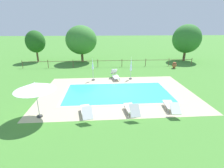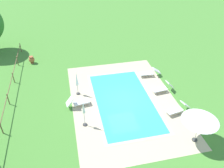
{
  "view_description": "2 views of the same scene",
  "coord_description": "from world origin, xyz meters",
  "px_view_note": "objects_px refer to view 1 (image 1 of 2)",
  "views": [
    {
      "loc": [
        -1.4,
        -12.95,
        5.4
      ],
      "look_at": [
        -0.43,
        0.5,
        0.6
      ],
      "focal_mm": 26.64,
      "sensor_mm": 36.0,
      "label": 1
    },
    {
      "loc": [
        -14.65,
        4.26,
        12.04
      ],
      "look_at": [
        1.46,
        0.68,
        0.81
      ],
      "focal_mm": 37.18,
      "sensor_mm": 36.0,
      "label": 2
    }
  ],
  "objects_px": {
    "sun_lounger_north_near_steps": "(86,111)",
    "tree_far_west": "(187,39)",
    "sun_lounger_north_far": "(131,109)",
    "tree_west_mid": "(35,42)",
    "sun_lounger_north_mid": "(171,106)",
    "patio_umbrella_closed_row_mid_west": "(131,66)",
    "patio_umbrella_closed_row_west": "(93,67)",
    "sun_lounger_south_near_corner": "(115,75)",
    "patio_umbrella_open_by_bench": "(35,87)",
    "tree_centre": "(81,40)",
    "terracotta_urn_near_fence": "(174,65)"
  },
  "relations": [
    {
      "from": "terracotta_urn_near_fence",
      "to": "tree_far_west",
      "type": "xyz_separation_m",
      "value": [
        3.66,
        4.75,
        2.97
      ]
    },
    {
      "from": "patio_umbrella_closed_row_west",
      "to": "tree_centre",
      "type": "bearing_deg",
      "value": 101.92
    },
    {
      "from": "tree_far_west",
      "to": "tree_centre",
      "type": "bearing_deg",
      "value": 178.59
    },
    {
      "from": "tree_west_mid",
      "to": "tree_far_west",
      "type": "bearing_deg",
      "value": -2.82
    },
    {
      "from": "patio_umbrella_closed_row_mid_west",
      "to": "terracotta_urn_near_fence",
      "type": "xyz_separation_m",
      "value": [
        6.57,
        4.22,
        -1.02
      ]
    },
    {
      "from": "tree_west_mid",
      "to": "tree_centre",
      "type": "height_order",
      "value": "tree_centre"
    },
    {
      "from": "sun_lounger_south_near_corner",
      "to": "patio_umbrella_closed_row_mid_west",
      "type": "bearing_deg",
      "value": -5.06
    },
    {
      "from": "patio_umbrella_open_by_bench",
      "to": "patio_umbrella_closed_row_mid_west",
      "type": "bearing_deg",
      "value": 45.77
    },
    {
      "from": "sun_lounger_north_mid",
      "to": "patio_umbrella_closed_row_west",
      "type": "xyz_separation_m",
      "value": [
        -5.37,
        6.91,
        1.07
      ]
    },
    {
      "from": "tree_far_west",
      "to": "sun_lounger_north_mid",
      "type": "bearing_deg",
      "value": -118.76
    },
    {
      "from": "patio_umbrella_open_by_bench",
      "to": "tree_west_mid",
      "type": "height_order",
      "value": "tree_west_mid"
    },
    {
      "from": "tree_far_west",
      "to": "terracotta_urn_near_fence",
      "type": "bearing_deg",
      "value": -127.57
    },
    {
      "from": "sun_lounger_north_far",
      "to": "patio_umbrella_closed_row_west",
      "type": "bearing_deg",
      "value": 110.5
    },
    {
      "from": "tree_centre",
      "to": "patio_umbrella_open_by_bench",
      "type": "bearing_deg",
      "value": -93.74
    },
    {
      "from": "sun_lounger_north_near_steps",
      "to": "tree_far_west",
      "type": "xyz_separation_m",
      "value": [
        14.34,
        16.28,
        3.01
      ]
    },
    {
      "from": "patio_umbrella_closed_row_mid_west",
      "to": "tree_centre",
      "type": "height_order",
      "value": "tree_centre"
    },
    {
      "from": "sun_lounger_north_far",
      "to": "patio_umbrella_open_by_bench",
      "type": "distance_m",
      "value": 5.99
    },
    {
      "from": "tree_centre",
      "to": "sun_lounger_north_mid",
      "type": "bearing_deg",
      "value": -65.78
    },
    {
      "from": "sun_lounger_north_far",
      "to": "tree_centre",
      "type": "height_order",
      "value": "tree_centre"
    },
    {
      "from": "sun_lounger_south_near_corner",
      "to": "tree_far_west",
      "type": "distance_m",
      "value": 15.07
    },
    {
      "from": "sun_lounger_north_mid",
      "to": "patio_umbrella_open_by_bench",
      "type": "bearing_deg",
      "value": -178.78
    },
    {
      "from": "patio_umbrella_closed_row_west",
      "to": "tree_west_mid",
      "type": "bearing_deg",
      "value": 131.38
    },
    {
      "from": "sun_lounger_south_near_corner",
      "to": "patio_umbrella_closed_row_west",
      "type": "height_order",
      "value": "patio_umbrella_closed_row_west"
    },
    {
      "from": "tree_far_west",
      "to": "tree_west_mid",
      "type": "relative_size",
      "value": 1.19
    },
    {
      "from": "patio_umbrella_closed_row_west",
      "to": "sun_lounger_south_near_corner",
      "type": "bearing_deg",
      "value": 6.26
    },
    {
      "from": "sun_lounger_south_near_corner",
      "to": "tree_west_mid",
      "type": "xyz_separation_m",
      "value": [
        -11.33,
        9.97,
        2.61
      ]
    },
    {
      "from": "sun_lounger_north_far",
      "to": "patio_umbrella_closed_row_west",
      "type": "distance_m",
      "value": 7.71
    },
    {
      "from": "patio_umbrella_closed_row_west",
      "to": "patio_umbrella_closed_row_mid_west",
      "type": "distance_m",
      "value": 3.93
    },
    {
      "from": "sun_lounger_north_mid",
      "to": "patio_umbrella_closed_row_mid_west",
      "type": "distance_m",
      "value": 7.25
    },
    {
      "from": "sun_lounger_north_far",
      "to": "patio_umbrella_closed_row_mid_west",
      "type": "xyz_separation_m",
      "value": [
        1.25,
        7.27,
        1.05
      ]
    },
    {
      "from": "sun_lounger_north_far",
      "to": "patio_umbrella_closed_row_mid_west",
      "type": "relative_size",
      "value": 0.86
    },
    {
      "from": "sun_lounger_north_near_steps",
      "to": "tree_centre",
      "type": "distance_m",
      "value": 17.02
    },
    {
      "from": "sun_lounger_south_near_corner",
      "to": "terracotta_urn_near_fence",
      "type": "bearing_deg",
      "value": 26.5
    },
    {
      "from": "terracotta_urn_near_fence",
      "to": "tree_west_mid",
      "type": "bearing_deg",
      "value": 163.19
    },
    {
      "from": "sun_lounger_north_near_steps",
      "to": "tree_west_mid",
      "type": "height_order",
      "value": "tree_west_mid"
    },
    {
      "from": "sun_lounger_north_mid",
      "to": "tree_west_mid",
      "type": "bearing_deg",
      "value": 130.0
    },
    {
      "from": "tree_far_west",
      "to": "tree_centre",
      "type": "xyz_separation_m",
      "value": [
        -16.16,
        0.4,
        -0.13
      ]
    },
    {
      "from": "sun_lounger_north_mid",
      "to": "patio_umbrella_closed_row_mid_west",
      "type": "height_order",
      "value": "patio_umbrella_closed_row_mid_west"
    },
    {
      "from": "patio_umbrella_closed_row_mid_west",
      "to": "terracotta_urn_near_fence",
      "type": "height_order",
      "value": "patio_umbrella_closed_row_mid_west"
    },
    {
      "from": "patio_umbrella_closed_row_mid_west",
      "to": "tree_west_mid",
      "type": "height_order",
      "value": "tree_west_mid"
    },
    {
      "from": "sun_lounger_north_far",
      "to": "patio_umbrella_closed_row_mid_west",
      "type": "distance_m",
      "value": 7.45
    },
    {
      "from": "tree_west_mid",
      "to": "patio_umbrella_open_by_bench",
      "type": "bearing_deg",
      "value": -71.12
    },
    {
      "from": "patio_umbrella_closed_row_mid_west",
      "to": "tree_far_west",
      "type": "relative_size",
      "value": 0.41
    },
    {
      "from": "sun_lounger_north_mid",
      "to": "patio_umbrella_closed_row_mid_west",
      "type": "bearing_deg",
      "value": 101.62
    },
    {
      "from": "sun_lounger_north_mid",
      "to": "patio_umbrella_open_by_bench",
      "type": "xyz_separation_m",
      "value": [
        -8.46,
        -0.18,
        1.65
      ]
    },
    {
      "from": "sun_lounger_north_far",
      "to": "tree_far_west",
      "type": "distance_m",
      "value": 20.12
    },
    {
      "from": "patio_umbrella_closed_row_west",
      "to": "tree_centre",
      "type": "distance_m",
      "value": 9.86
    },
    {
      "from": "sun_lounger_north_near_steps",
      "to": "tree_far_west",
      "type": "height_order",
      "value": "tree_far_west"
    },
    {
      "from": "sun_lounger_north_mid",
      "to": "tree_centre",
      "type": "height_order",
      "value": "tree_centre"
    },
    {
      "from": "sun_lounger_north_far",
      "to": "tree_west_mid",
      "type": "bearing_deg",
      "value": 123.91
    }
  ]
}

